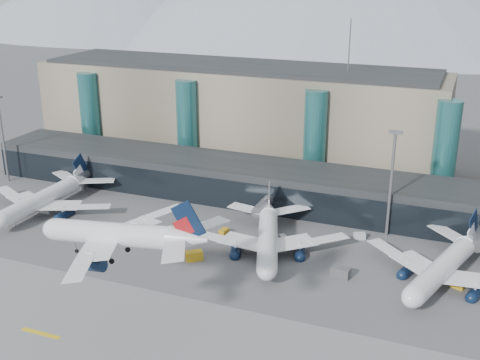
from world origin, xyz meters
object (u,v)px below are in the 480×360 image
object	(u,v)px
veh_d	(359,236)
veh_h	(194,256)
lightmast_mid	(391,178)
veh_a	(46,210)
veh_c	(341,272)
jet_parked_mid	(268,228)
lightmast_left	(2,134)
veh_f	(24,197)
jet_parked_left	(50,191)
veh_e	(458,284)
hero_jet	(127,230)
veh_g	(283,238)
jet_parked_right	(449,257)
veh_b	(224,232)

from	to	relation	value
veh_d	veh_h	bearing A→B (deg)	-167.98
lightmast_mid	veh_h	bearing A→B (deg)	-142.68
veh_a	veh_c	size ratio (longest dim) A/B	0.71
jet_parked_mid	lightmast_left	bearing A→B (deg)	63.00
veh_h	veh_f	bearing A→B (deg)	128.76
lightmast_mid	veh_a	xyz separation A→B (m)	(-83.98, -18.62, -13.64)
jet_parked_mid	veh_f	distance (m)	70.90
jet_parked_left	veh_h	size ratio (longest dim) A/B	10.42
veh_e	veh_f	world-z (taller)	veh_f
lightmast_left	veh_a	size ratio (longest dim) A/B	9.26
veh_c	veh_e	size ratio (longest dim) A/B	1.45
veh_d	hero_jet	bearing A→B (deg)	-143.44
veh_c	veh_d	distance (m)	19.45
veh_e	veh_h	bearing A→B (deg)	-147.64
jet_parked_mid	veh_d	distance (m)	22.39
hero_jet	veh_a	xyz separation A→B (m)	(-49.66, 39.05, -19.43)
jet_parked_mid	veh_c	bearing A→B (deg)	-130.67
veh_f	veh_g	xyz separation A→B (m)	(73.15, 1.85, -0.34)
jet_parked_right	veh_d	distance (m)	23.66
lightmast_mid	veh_g	xyz separation A→B (m)	(-21.79, -12.19, -13.72)
lightmast_left	jet_parked_right	world-z (taller)	lightmast_left
jet_parked_mid	veh_h	bearing A→B (deg)	114.72
veh_c	veh_h	xyz separation A→B (m)	(-31.30, -4.33, -0.05)
jet_parked_mid	veh_a	distance (m)	59.98
jet_parked_left	veh_a	bearing A→B (deg)	-162.90
hero_jet	veh_g	bearing A→B (deg)	77.33
veh_g	veh_a	bearing A→B (deg)	-127.36
jet_parked_left	jet_parked_mid	world-z (taller)	jet_parked_left
veh_c	hero_jet	bearing A→B (deg)	-122.09
lightmast_mid	veh_b	xyz separation A→B (m)	(-36.02, -13.99, -13.70)
lightmast_left	veh_g	size ratio (longest dim) A/B	10.69
lightmast_left	veh_d	bearing A→B (deg)	-0.80
veh_c	jet_parked_mid	bearing A→B (deg)	165.71
lightmast_left	veh_g	bearing A→B (deg)	-5.95
lightmast_left	jet_parked_left	size ratio (longest dim) A/B	0.66
jet_parked_left	veh_d	size ratio (longest dim) A/B	14.60
veh_a	veh_h	bearing A→B (deg)	-13.14
veh_f	hero_jet	bearing A→B (deg)	-165.43
jet_parked_mid	jet_parked_left	bearing A→B (deg)	70.99
veh_d	veh_h	xyz separation A→B (m)	(-31.46, -23.77, 0.27)
veh_b	veh_d	xyz separation A→B (m)	(30.46, 9.53, 0.04)
hero_jet	veh_a	bearing A→B (deg)	144.56
lightmast_left	veh_d	world-z (taller)	lightmast_left
jet_parked_mid	veh_a	world-z (taller)	jet_parked_mid
lightmast_left	veh_h	xyz separation A→B (m)	(72.98, -25.22, -13.39)
jet_parked_left	veh_a	size ratio (longest dim) A/B	14.03
jet_parked_left	veh_d	world-z (taller)	jet_parked_left
veh_c	veh_h	distance (m)	31.59
veh_a	veh_b	bearing A→B (deg)	3.93
veh_c	veh_d	size ratio (longest dim) A/B	1.46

